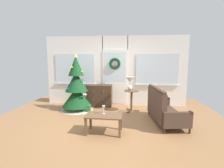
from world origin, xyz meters
TOP-DOWN VIEW (x-y plane):
  - ground_plane at (0.00, 0.00)m, footprint 6.76×6.76m
  - back_wall_with_door at (0.00, 2.08)m, footprint 5.20×0.19m
  - christmas_tree at (-1.21, 1.18)m, footprint 1.08×1.08m
  - dresser_cabinet at (-0.55, 1.79)m, footprint 0.90×0.45m
  - settee_sofa at (1.46, 0.27)m, footprint 0.90×1.63m
  - side_table at (0.62, 1.23)m, footprint 0.50×0.48m
  - table_lamp at (0.56, 1.27)m, footprint 0.28×0.28m
  - coffee_table at (-0.02, -0.54)m, footprint 0.85×0.54m
  - wine_glass at (-0.04, -0.47)m, footprint 0.08×0.08m
  - gift_box at (-0.82, 1.03)m, footprint 0.22×0.20m

SIDE VIEW (x-z plane):
  - ground_plane at x=0.00m, z-range 0.00..0.00m
  - gift_box at x=-0.82m, z-range 0.00..0.22m
  - coffee_table at x=-0.02m, z-range 0.15..0.58m
  - settee_sofa at x=1.46m, z-range -0.10..0.86m
  - dresser_cabinet at x=-0.55m, z-range 0.00..0.78m
  - side_table at x=0.62m, z-range 0.15..0.85m
  - wine_glass at x=-0.04m, z-range 0.48..0.67m
  - christmas_tree at x=-1.21m, z-range -0.24..1.65m
  - table_lamp at x=0.56m, z-range 0.77..1.21m
  - back_wall_with_door at x=0.00m, z-range 0.01..2.56m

